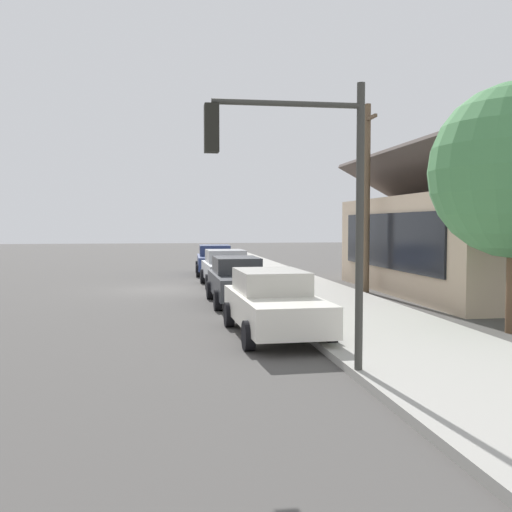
% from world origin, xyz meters
% --- Properties ---
extents(ground_plane, '(120.00, 120.00, 0.00)m').
position_xyz_m(ground_plane, '(0.00, 0.00, 0.00)').
color(ground_plane, '#4C4947').
extents(sidewalk_curb, '(60.00, 4.20, 0.16)m').
position_xyz_m(sidewalk_curb, '(0.00, 5.60, 0.08)').
color(sidewalk_curb, '#A3A099').
rests_on(sidewalk_curb, ground).
extents(car_navy, '(4.80, 2.23, 1.59)m').
position_xyz_m(car_navy, '(-7.16, 2.90, 0.82)').
color(car_navy, navy).
rests_on(car_navy, ground).
extents(car_silver, '(4.40, 2.16, 1.59)m').
position_xyz_m(car_silver, '(-1.11, 2.89, 0.81)').
color(car_silver, silver).
rests_on(car_silver, ground).
extents(car_charcoal, '(4.64, 1.96, 1.59)m').
position_xyz_m(car_charcoal, '(4.70, 2.69, 0.81)').
color(car_charcoal, '#2D3035').
rests_on(car_charcoal, ground).
extents(car_ivory, '(4.89, 2.17, 1.59)m').
position_xyz_m(car_ivory, '(10.61, 2.85, 0.82)').
color(car_ivory, silver).
rests_on(car_ivory, ground).
extents(storefront_building, '(12.61, 6.72, 5.65)m').
position_xyz_m(storefront_building, '(3.04, 11.98, 2.05)').
color(storefront_building, '#CCB293').
rests_on(storefront_building, ground).
extents(traffic_light_main, '(0.37, 2.79, 5.20)m').
position_xyz_m(traffic_light_main, '(14.81, 2.54, 3.49)').
color(traffic_light_main, '#383833').
rests_on(traffic_light_main, ground).
extents(utility_pole_wooden, '(1.80, 0.24, 7.50)m').
position_xyz_m(utility_pole_wooden, '(2.22, 8.20, 3.93)').
color(utility_pole_wooden, brown).
rests_on(utility_pole_wooden, ground).
extents(fire_hydrant_red, '(0.22, 0.22, 0.71)m').
position_xyz_m(fire_hydrant_red, '(5.59, 4.20, 0.50)').
color(fire_hydrant_red, red).
rests_on(fire_hydrant_red, sidewalk_curb).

